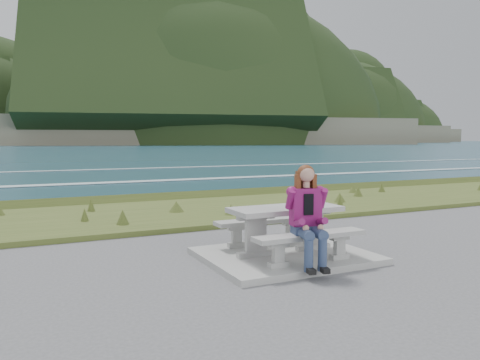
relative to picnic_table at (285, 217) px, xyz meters
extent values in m
cube|color=#ABABA5|center=(0.00, 0.00, -0.63)|extent=(2.60, 2.10, 0.10)
cube|color=#ABABA5|center=(-0.54, 0.00, -0.54)|extent=(0.62, 0.12, 0.08)
cube|color=#ABABA5|center=(-0.54, 0.00, -0.25)|extent=(0.34, 0.09, 0.51)
cube|color=#ABABA5|center=(-0.54, 0.00, 0.05)|extent=(0.62, 0.12, 0.08)
cube|color=#ABABA5|center=(0.54, 0.00, -0.54)|extent=(0.62, 0.12, 0.08)
cube|color=#ABABA5|center=(0.54, 0.00, -0.25)|extent=(0.34, 0.09, 0.51)
cube|color=#ABABA5|center=(0.54, 0.00, 0.05)|extent=(0.62, 0.12, 0.08)
cube|color=#ABABA5|center=(0.00, 0.00, 0.13)|extent=(1.80, 0.75, 0.08)
cube|color=#ABABA5|center=(-0.54, -0.70, -0.54)|extent=(0.30, 0.12, 0.08)
cube|color=#ABABA5|center=(-0.54, -0.70, -0.39)|extent=(0.17, 0.09, 0.22)
cube|color=#ABABA5|center=(-0.54, -0.70, -0.24)|extent=(0.30, 0.12, 0.08)
cube|color=#ABABA5|center=(0.54, -0.70, -0.54)|extent=(0.30, 0.12, 0.08)
cube|color=#ABABA5|center=(0.54, -0.70, -0.39)|extent=(0.17, 0.09, 0.22)
cube|color=#ABABA5|center=(0.54, -0.70, -0.24)|extent=(0.30, 0.12, 0.08)
cube|color=#ABABA5|center=(0.00, -0.70, -0.17)|extent=(1.80, 0.35, 0.07)
cube|color=#ABABA5|center=(-0.54, 0.70, -0.54)|extent=(0.30, 0.12, 0.08)
cube|color=#ABABA5|center=(-0.54, 0.70, -0.39)|extent=(0.17, 0.09, 0.22)
cube|color=#ABABA5|center=(-0.54, 0.70, -0.24)|extent=(0.30, 0.12, 0.08)
cube|color=#ABABA5|center=(0.54, 0.70, -0.54)|extent=(0.30, 0.12, 0.08)
cube|color=#ABABA5|center=(0.54, 0.70, -0.39)|extent=(0.17, 0.09, 0.22)
cube|color=#ABABA5|center=(0.54, 0.70, -0.24)|extent=(0.30, 0.12, 0.08)
cube|color=#ABABA5|center=(0.00, 0.70, -0.17)|extent=(1.80, 0.35, 0.07)
cube|color=#3B4E1D|center=(0.00, 5.00, -0.68)|extent=(160.00, 4.50, 0.22)
cube|color=#635C4A|center=(0.00, 7.90, -0.68)|extent=(160.00, 0.80, 2.20)
plane|color=#214C5F|center=(0.00, 430.00, -2.48)|extent=(1600.00, 1600.00, 0.00)
cube|color=white|center=(0.00, 14.00, -2.42)|extent=(220.00, 3.00, 0.06)
cube|color=white|center=(0.00, 22.00, -2.42)|extent=(220.00, 2.00, 0.06)
cube|color=white|center=(0.00, 34.00, -2.42)|extent=(220.00, 1.40, 0.06)
cube|color=white|center=(0.00, 52.00, -2.42)|extent=(220.00, 1.00, 0.06)
cube|color=#635C4A|center=(130.00, 330.00, 6.52)|extent=(296.14, 193.70, 18.00)
ellipsoid|color=black|center=(130.00, 330.00, 9.52)|extent=(311.77, 210.10, 208.27)
cube|color=#635C4A|center=(320.00, 420.00, 6.52)|extent=(224.66, 148.06, 18.00)
ellipsoid|color=black|center=(320.00, 420.00, 9.52)|extent=(236.23, 161.33, 159.27)
cube|color=#635C4A|center=(480.00, 520.00, 6.52)|extent=(197.87, 126.05, 18.00)
ellipsoid|color=black|center=(480.00, 520.00, 9.52)|extent=(207.79, 137.80, 116.39)
cube|color=navy|center=(-0.13, -0.92, -0.30)|extent=(0.55, 0.80, 0.57)
cube|color=#7F1358|center=(-0.07, -0.68, 0.26)|extent=(0.47, 0.34, 0.55)
sphere|color=tan|center=(-0.08, -0.70, 0.74)|extent=(0.23, 0.23, 0.23)
sphere|color=#582814|center=(-0.07, -0.68, 0.75)|extent=(0.25, 0.25, 0.25)
camera|label=1|loc=(-3.89, -6.37, 1.25)|focal=35.00mm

